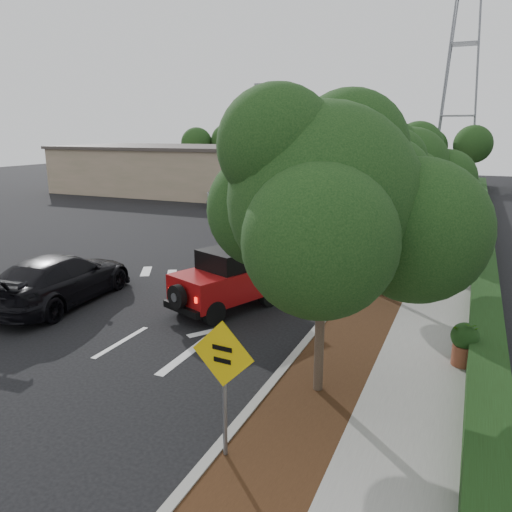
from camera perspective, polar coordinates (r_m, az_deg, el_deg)
The scene contains 19 objects.
ground at distance 14.01m, azimuth -15.14°, elevation -9.48°, with size 120.00×120.00×0.00m, color black.
curb at distance 22.85m, azimuth 13.68°, elevation 0.00°, with size 0.20×70.00×0.15m, color #9E9B93.
planting_strip at distance 22.72m, azimuth 16.16°, elevation -0.28°, with size 1.80×70.00×0.12m, color black.
sidewalk at distance 22.57m, azimuth 20.93°, elevation -0.75°, with size 2.00×70.00×0.12m, color gray.
hedge at distance 22.49m, azimuth 24.56°, elevation -0.26°, with size 0.80×70.00×0.80m, color black.
commercial_building at distance 46.82m, azimuth -7.83°, elevation 9.72°, with size 22.00×12.00×4.00m, color gray.
transmission_tower at distance 58.20m, azimuth 21.44°, elevation 7.74°, with size 7.00×4.00×28.00m, color slate, non-canonical shape.
street_tree_near at distance 11.20m, azimuth 7.05°, elevation -15.35°, with size 3.80×3.80×5.92m, color black, non-canonical shape.
street_tree_mid at distance 17.49m, azimuth 13.68°, elevation -4.59°, with size 3.20×3.20×5.32m, color black, non-canonical shape.
street_tree_far at distance 23.70m, azimuth 16.48°, elevation 0.13°, with size 3.40×3.40×5.62m, color black, non-canonical shape.
light_pole_a at distance 39.20m, azimuth 1.21°, elevation 6.06°, with size 2.00×0.22×9.00m, color slate, non-canonical shape.
light_pole_b at distance 50.72m, azimuth 5.37°, elevation 7.84°, with size 2.00×0.22×9.00m, color slate, non-canonical shape.
red_jeep at distance 15.72m, azimuth -2.86°, elevation -2.59°, with size 2.82×3.93×1.92m.
silver_suv_ahead at distance 20.14m, azimuth 5.19°, elevation 0.18°, with size 2.19×4.75×1.32m, color #94979B.
black_suv_oncoming at distance 17.44m, azimuth -21.44°, elevation -2.45°, with size 2.27×5.59×1.62m, color black.
silver_sedan_oncoming at distance 29.66m, azimuth -0.39°, elevation 4.71°, with size 1.36×3.90×1.29m, color #A8AAAF.
parked_suv at distance 36.70m, azimuth -1.83°, elevation 6.79°, with size 1.93×4.79×1.63m, color #A5A8AC.
speed_hump_sign at distance 8.36m, azimuth -3.74°, elevation -12.98°, with size 1.14×0.12×2.44m.
terracotta_planter at distance 12.76m, azimuth 22.73°, elevation -8.84°, with size 0.64×0.64×1.11m.
Camera 1 is at (8.25, -9.90, 5.49)m, focal length 35.00 mm.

